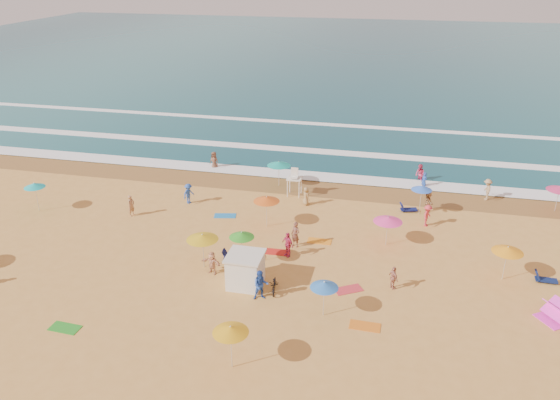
# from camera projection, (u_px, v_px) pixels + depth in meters

# --- Properties ---
(ground) EXTENTS (220.00, 220.00, 0.00)m
(ground) POSITION_uv_depth(u_px,v_px,m) (292.00, 259.00, 36.84)
(ground) COLOR gold
(ground) RESTS_ON ground
(ocean) EXTENTS (220.00, 140.00, 0.18)m
(ocean) POSITION_uv_depth(u_px,v_px,m) (375.00, 56.00, 111.56)
(ocean) COLOR #0C4756
(ocean) RESTS_ON ground
(wet_sand) EXTENTS (220.00, 220.00, 0.00)m
(wet_sand) POSITION_uv_depth(u_px,v_px,m) (321.00, 188.00, 47.95)
(wet_sand) COLOR olive
(wet_sand) RESTS_ON ground
(surf_foam) EXTENTS (200.00, 18.70, 0.05)m
(surf_foam) POSITION_uv_depth(u_px,v_px,m) (334.00, 155.00, 55.76)
(surf_foam) COLOR white
(surf_foam) RESTS_ON ground
(cabana) EXTENTS (2.00, 2.00, 2.00)m
(cabana) POSITION_uv_depth(u_px,v_px,m) (245.00, 271.00, 33.53)
(cabana) COLOR silver
(cabana) RESTS_ON ground
(cabana_roof) EXTENTS (2.20, 2.20, 0.12)m
(cabana_roof) POSITION_uv_depth(u_px,v_px,m) (245.00, 256.00, 33.09)
(cabana_roof) COLOR silver
(cabana_roof) RESTS_ON cabana
(bicycle) EXTENTS (0.87, 1.80, 0.91)m
(bicycle) POSITION_uv_depth(u_px,v_px,m) (274.00, 285.00, 33.10)
(bicycle) COLOR black
(bicycle) RESTS_ON ground
(lifeguard_stand) EXTENTS (1.20, 1.20, 2.10)m
(lifeguard_stand) POSITION_uv_depth(u_px,v_px,m) (295.00, 184.00, 46.19)
(lifeguard_stand) COLOR white
(lifeguard_stand) RESTS_ON ground
(beach_umbrellas) EXTENTS (45.64, 25.59, 0.67)m
(beach_umbrellas) POSITION_uv_depth(u_px,v_px,m) (289.00, 222.00, 37.16)
(beach_umbrellas) COLOR #17B4BC
(beach_umbrellas) RESTS_ON ground
(loungers) EXTENTS (52.56, 25.67, 0.34)m
(loungers) POSITION_uv_depth(u_px,v_px,m) (403.00, 308.00, 31.38)
(loungers) COLOR navy
(loungers) RESTS_ON ground
(towels) EXTENTS (52.14, 27.19, 0.03)m
(towels) POSITION_uv_depth(u_px,v_px,m) (311.00, 277.00, 34.69)
(towels) COLOR #E61C56
(towels) RESTS_ON ground
(beachgoers) EXTENTS (41.48, 25.01, 2.13)m
(beachgoers) POSITION_uv_depth(u_px,v_px,m) (300.00, 213.00, 41.49)
(beachgoers) COLOR brown
(beachgoers) RESTS_ON ground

